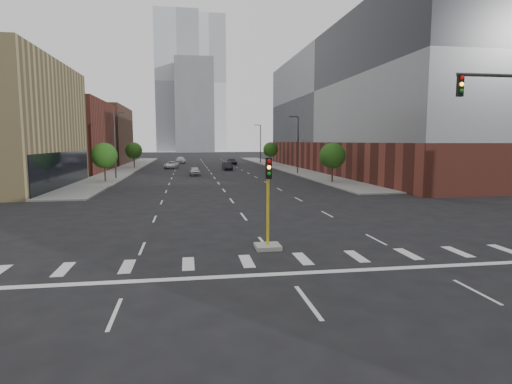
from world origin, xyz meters
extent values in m
plane|color=black|center=(0.00, 0.00, 0.00)|extent=(400.00, 400.00, 0.00)
cube|color=gray|center=(-15.00, 74.00, 0.07)|extent=(5.00, 92.00, 0.15)
cube|color=gray|center=(15.00, 74.00, 0.07)|extent=(5.00, 92.00, 0.15)
cube|color=brown|center=(-27.50, 66.00, 6.00)|extent=(20.00, 22.00, 12.00)
cube|color=brown|center=(-27.50, 92.00, 6.50)|extent=(20.00, 24.00, 13.00)
cube|color=brown|center=(29.50, 60.00, 2.50)|extent=(24.00, 70.00, 5.00)
cube|color=slate|center=(29.50, 60.00, 13.50)|extent=(24.00, 70.00, 17.00)
cube|color=#B2B7BC|center=(-8.00, 220.00, 35.00)|extent=(22.00, 22.00, 70.00)
cube|color=#B2B7BC|center=(10.00, 260.00, 40.00)|extent=(20.00, 20.00, 80.00)
cube|color=slate|center=(0.00, 200.00, 22.00)|extent=(18.00, 18.00, 44.00)
cube|color=#999993|center=(0.00, 9.00, 0.10)|extent=(1.20, 1.20, 0.20)
cylinder|color=gold|center=(0.00, 9.00, 1.80)|extent=(0.14, 0.14, 3.20)
cube|color=black|center=(0.00, 8.82, 3.90)|extent=(0.28, 0.18, 1.00)
sphere|color=red|center=(0.00, 8.72, 4.25)|extent=(0.18, 0.18, 0.18)
sphere|color=orange|center=(0.00, 8.72, 3.95)|extent=(0.18, 0.18, 0.18)
sphere|color=#0C7F19|center=(0.00, 8.72, 3.65)|extent=(0.18, 0.18, 0.18)
cylinder|color=#2D2D30|center=(11.00, 7.50, 8.20)|extent=(5.00, 0.16, 0.16)
cube|color=black|center=(8.70, 7.50, 7.70)|extent=(0.28, 0.18, 1.00)
sphere|color=red|center=(8.70, 7.38, 8.05)|extent=(0.18, 0.18, 0.18)
sphere|color=orange|center=(8.70, 7.38, 7.75)|extent=(0.18, 0.18, 0.18)
sphere|color=#0C7F19|center=(8.70, 7.38, 7.45)|extent=(0.18, 0.18, 0.18)
cylinder|color=#2D2D30|center=(13.50, 55.00, 4.50)|extent=(0.20, 0.20, 9.00)
cube|color=#2D2D30|center=(12.70, 55.00, 9.00)|extent=(1.40, 0.22, 0.15)
cylinder|color=#2D2D30|center=(13.50, 90.00, 4.50)|extent=(0.20, 0.20, 9.00)
cube|color=#2D2D30|center=(12.70, 90.00, 9.00)|extent=(1.40, 0.22, 0.15)
cylinder|color=#2D2D30|center=(-13.50, 50.00, 4.50)|extent=(0.20, 0.20, 9.00)
cube|color=#2D2D30|center=(-12.70, 50.00, 9.00)|extent=(1.40, 0.22, 0.15)
cylinder|color=#382619|center=(-14.00, 45.00, 1.02)|extent=(0.20, 0.20, 1.75)
sphere|color=#184D14|center=(-14.00, 45.00, 3.40)|extent=(3.20, 3.20, 3.20)
cylinder|color=#382619|center=(-14.00, 75.00, 1.02)|extent=(0.20, 0.20, 1.75)
sphere|color=#184D14|center=(-14.00, 75.00, 3.40)|extent=(3.20, 3.20, 3.20)
cylinder|color=#382619|center=(14.00, 40.00, 1.02)|extent=(0.20, 0.20, 1.75)
sphere|color=#184D14|center=(14.00, 40.00, 3.40)|extent=(3.20, 3.20, 3.20)
cylinder|color=#382619|center=(14.00, 80.00, 1.02)|extent=(0.20, 0.20, 1.75)
sphere|color=#184D14|center=(14.00, 80.00, 3.40)|extent=(3.20, 3.20, 3.20)
imported|color=#B9B8BD|center=(-2.69, 54.68, 0.66)|extent=(1.77, 3.97, 1.33)
imported|color=black|center=(3.35, 66.32, 0.70)|extent=(1.68, 4.31, 1.40)
imported|color=white|center=(-6.78, 72.77, 0.68)|extent=(3.06, 5.22, 1.36)
imported|color=black|center=(5.96, 83.49, 0.70)|extent=(2.09, 4.90, 1.41)
imported|color=silver|center=(-5.31, 90.94, 0.85)|extent=(2.37, 5.10, 1.69)
camera|label=1|loc=(-3.75, -10.83, 5.15)|focal=30.00mm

